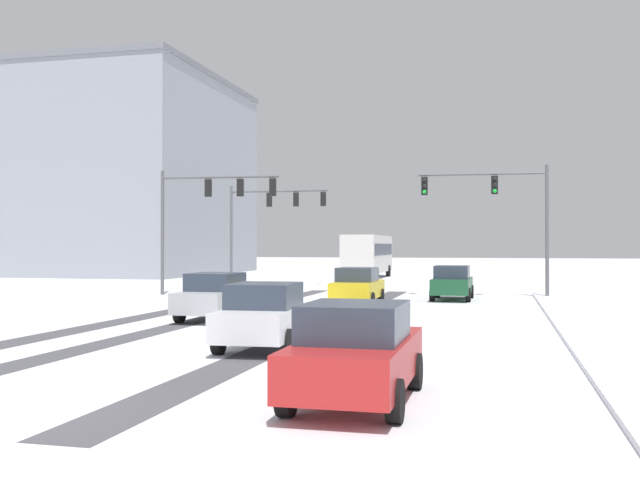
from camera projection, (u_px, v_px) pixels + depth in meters
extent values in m
cube|color=#4C4C51|center=(334.00, 320.00, 24.79)|extent=(1.06, 32.15, 0.01)
cube|color=#4C4C51|center=(213.00, 317.00, 25.86)|extent=(0.97, 32.15, 0.01)
cube|color=#4C4C51|center=(151.00, 315.00, 26.45)|extent=(1.07, 32.15, 0.01)
cube|color=white|center=(628.00, 331.00, 21.16)|extent=(4.00, 32.15, 0.12)
cylinder|color=#56565B|center=(162.00, 233.00, 37.93)|extent=(0.18, 0.18, 6.50)
cylinder|color=#56565B|center=(220.00, 177.00, 37.44)|extent=(6.24, 0.60, 0.12)
cube|color=black|center=(208.00, 188.00, 37.54)|extent=(0.34, 0.26, 0.90)
sphere|color=black|center=(209.00, 183.00, 37.70)|extent=(0.20, 0.20, 0.20)
sphere|color=black|center=(209.00, 188.00, 37.69)|extent=(0.20, 0.20, 0.20)
sphere|color=green|center=(209.00, 194.00, 37.69)|extent=(0.20, 0.20, 0.20)
cube|color=black|center=(240.00, 188.00, 37.25)|extent=(0.34, 0.26, 0.90)
sphere|color=black|center=(241.00, 182.00, 37.41)|extent=(0.20, 0.20, 0.20)
sphere|color=black|center=(241.00, 188.00, 37.41)|extent=(0.20, 0.20, 0.20)
sphere|color=green|center=(241.00, 194.00, 37.41)|extent=(0.20, 0.20, 0.20)
cube|color=black|center=(273.00, 187.00, 36.97)|extent=(0.34, 0.26, 0.90)
sphere|color=black|center=(273.00, 182.00, 37.13)|extent=(0.20, 0.20, 0.20)
sphere|color=black|center=(273.00, 187.00, 37.12)|extent=(0.20, 0.20, 0.20)
sphere|color=green|center=(273.00, 193.00, 37.12)|extent=(0.20, 0.20, 0.20)
cylinder|color=#56565B|center=(231.00, 235.00, 47.63)|extent=(0.18, 0.18, 6.50)
cylinder|color=#56565B|center=(279.00, 191.00, 46.92)|extent=(6.55, 0.23, 0.12)
cube|color=black|center=(269.00, 200.00, 47.06)|extent=(0.32, 0.25, 0.90)
sphere|color=black|center=(270.00, 195.00, 47.22)|extent=(0.20, 0.20, 0.20)
sphere|color=black|center=(270.00, 200.00, 47.22)|extent=(0.20, 0.20, 0.20)
sphere|color=green|center=(270.00, 205.00, 47.22)|extent=(0.20, 0.20, 0.20)
cube|color=black|center=(296.00, 199.00, 46.66)|extent=(0.32, 0.25, 0.90)
sphere|color=black|center=(297.00, 195.00, 46.81)|extent=(0.20, 0.20, 0.20)
sphere|color=black|center=(297.00, 200.00, 46.81)|extent=(0.20, 0.20, 0.20)
sphere|color=green|center=(297.00, 204.00, 46.81)|extent=(0.20, 0.20, 0.20)
cube|color=black|center=(323.00, 199.00, 46.25)|extent=(0.32, 0.25, 0.90)
sphere|color=black|center=(324.00, 195.00, 46.41)|extent=(0.20, 0.20, 0.20)
sphere|color=black|center=(324.00, 199.00, 46.41)|extent=(0.20, 0.20, 0.20)
sphere|color=green|center=(324.00, 204.00, 46.40)|extent=(0.20, 0.20, 0.20)
cylinder|color=#56565B|center=(547.00, 232.00, 35.18)|extent=(0.18, 0.18, 6.50)
cylinder|color=#56565B|center=(482.00, 174.00, 35.76)|extent=(6.21, 0.52, 0.12)
cube|color=black|center=(495.00, 185.00, 35.65)|extent=(0.33, 0.26, 0.90)
sphere|color=black|center=(495.00, 179.00, 35.49)|extent=(0.20, 0.20, 0.20)
sphere|color=black|center=(495.00, 185.00, 35.49)|extent=(0.20, 0.20, 0.20)
sphere|color=green|center=(495.00, 191.00, 35.49)|extent=(0.20, 0.20, 0.20)
cube|color=black|center=(424.00, 186.00, 36.26)|extent=(0.33, 0.26, 0.90)
sphere|color=black|center=(424.00, 180.00, 36.10)|extent=(0.20, 0.20, 0.20)
sphere|color=black|center=(424.00, 186.00, 36.10)|extent=(0.20, 0.20, 0.20)
sphere|color=green|center=(424.00, 192.00, 36.10)|extent=(0.20, 0.20, 0.20)
cube|color=#194C2D|center=(452.00, 286.00, 34.21)|extent=(1.76, 4.12, 0.70)
cube|color=#2D3847|center=(452.00, 272.00, 34.07)|extent=(1.59, 1.92, 0.60)
cylinder|color=black|center=(438.00, 291.00, 35.64)|extent=(0.23, 0.64, 0.64)
cylinder|color=black|center=(471.00, 292.00, 35.23)|extent=(0.23, 0.64, 0.64)
cylinder|color=black|center=(432.00, 294.00, 33.18)|extent=(0.23, 0.64, 0.64)
cylinder|color=black|center=(468.00, 295.00, 32.77)|extent=(0.23, 0.64, 0.64)
cube|color=yellow|center=(358.00, 289.00, 31.19)|extent=(1.72, 4.11, 0.70)
cube|color=#2D3847|center=(357.00, 274.00, 31.05)|extent=(1.57, 1.91, 0.60)
cylinder|color=black|center=(345.00, 295.00, 32.61)|extent=(0.22, 0.64, 0.64)
cylinder|color=black|center=(381.00, 296.00, 32.23)|extent=(0.22, 0.64, 0.64)
cylinder|color=black|center=(333.00, 299.00, 30.14)|extent=(0.22, 0.64, 0.64)
cylinder|color=black|center=(371.00, 300.00, 29.76)|extent=(0.22, 0.64, 0.64)
cube|color=#B7BABF|center=(217.00, 300.00, 24.92)|extent=(1.71, 4.10, 0.70)
cube|color=#2D3847|center=(215.00, 282.00, 24.78)|extent=(1.56, 1.90, 0.60)
cylinder|color=black|center=(209.00, 307.00, 26.34)|extent=(0.22, 0.64, 0.64)
cylinder|color=black|center=(252.00, 308.00, 25.95)|extent=(0.22, 0.64, 0.64)
cylinder|color=black|center=(180.00, 313.00, 23.87)|extent=(0.22, 0.64, 0.64)
cylinder|color=black|center=(226.00, 314.00, 23.49)|extent=(0.22, 0.64, 0.64)
cube|color=silver|center=(266.00, 321.00, 18.01)|extent=(1.94, 4.19, 0.70)
cube|color=#2D3847|center=(264.00, 295.00, 17.87)|extent=(1.67, 1.99, 0.60)
cylinder|color=black|center=(249.00, 329.00, 19.41)|extent=(0.26, 0.65, 0.64)
cylinder|color=black|center=(308.00, 330.00, 19.11)|extent=(0.26, 0.65, 0.64)
cylinder|color=black|center=(219.00, 341.00, 16.91)|extent=(0.26, 0.65, 0.64)
cylinder|color=black|center=(286.00, 343.00, 16.61)|extent=(0.26, 0.65, 0.64)
cube|color=red|center=(356.00, 361.00, 11.77)|extent=(1.71, 4.10, 0.70)
cube|color=#2D3847|center=(355.00, 322.00, 11.63)|extent=(1.56, 1.90, 0.60)
cylinder|color=black|center=(326.00, 368.00, 13.19)|extent=(0.22, 0.64, 0.64)
cylinder|color=black|center=(415.00, 371.00, 12.80)|extent=(0.22, 0.64, 0.64)
cylinder|color=black|center=(287.00, 395.00, 10.72)|extent=(0.22, 0.64, 0.64)
cylinder|color=black|center=(395.00, 401.00, 10.34)|extent=(0.22, 0.64, 0.64)
cube|color=silver|center=(368.00, 254.00, 57.61)|extent=(2.76, 11.06, 2.90)
cube|color=#283342|center=(368.00, 249.00, 57.61)|extent=(2.78, 10.18, 0.90)
cylinder|color=black|center=(376.00, 274.00, 53.58)|extent=(0.32, 0.97, 0.96)
cylinder|color=black|center=(345.00, 274.00, 54.10)|extent=(0.32, 0.97, 0.96)
cylinder|color=black|center=(388.00, 271.00, 60.55)|extent=(0.32, 0.97, 0.96)
cylinder|color=black|center=(360.00, 271.00, 61.07)|extent=(0.32, 0.97, 0.96)
cube|color=#9399A3|center=(83.00, 181.00, 68.58)|extent=(27.20, 21.90, 17.50)
cube|color=slate|center=(83.00, 86.00, 68.66)|extent=(27.50, 22.20, 0.50)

